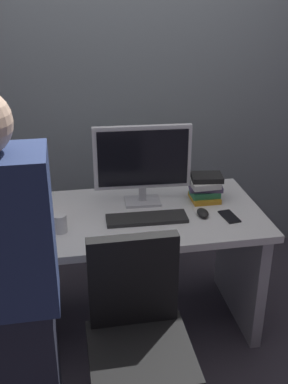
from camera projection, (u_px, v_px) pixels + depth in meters
ground_plane at (143, 322)px, 2.88m from camera, size 9.00×9.00×0.00m
wall_back at (120, 50)px, 3.00m from camera, size 6.40×0.10×3.00m
desk at (142, 251)px, 2.66m from camera, size 1.31×0.75×0.75m
office_chair at (139, 353)px, 2.06m from camera, size 0.52×0.52×0.94m
person_at_desk at (5, 305)px, 1.71m from camera, size 0.40×0.24×1.64m
monitor at (142, 161)px, 2.57m from camera, size 0.54×0.15×0.46m
keyboard at (147, 218)px, 2.48m from camera, size 0.43×0.14×0.02m
mouse at (203, 213)px, 2.53m from camera, size 0.06×0.10×0.03m
cup_near_keyboard at (60, 223)px, 2.36m from camera, size 0.07×0.07×0.09m
cup_by_monitor at (41, 206)px, 2.54m from camera, size 0.07×0.07×0.10m
book_stack at (205, 187)px, 2.68m from camera, size 0.21×0.17×0.15m
cell_phone at (229, 217)px, 2.52m from camera, size 0.09×0.15×0.01m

